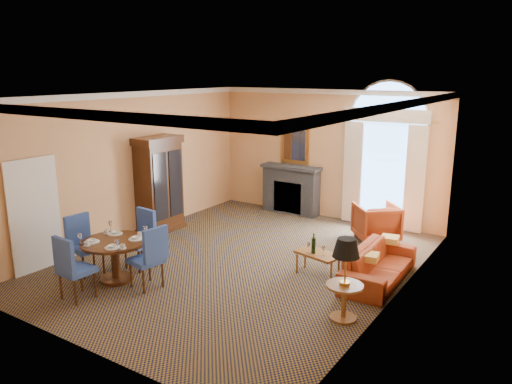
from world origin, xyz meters
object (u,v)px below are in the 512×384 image
Objects in this scene: armchair at (376,222)px; coffee_table at (317,254)px; dining_table at (115,251)px; side_table at (345,268)px; sofa at (379,265)px; armoire at (159,186)px.

armchair is 2.44m from coffee_table.
dining_table is 4.07m from side_table.
coffee_table is at bearing 43.17° from armchair.
dining_table is 0.95× the size of side_table.
dining_table is 1.32× the size of coffee_table.
sofa is 1.10m from coffee_table.
armoire reaches higher than sofa.
side_table is at bearing -179.90° from sofa.
side_table is (1.09, -1.31, 0.42)m from coffee_table.
dining_table is at bearing -129.90° from coffee_table.
sofa is at bearing 30.46° from coffee_table.
dining_table is at bearing 121.23° from sofa.
side_table reaches higher than dining_table.
armchair is at bearing 25.02° from armoire.
armchair is at bearing 19.62° from sofa.
coffee_table is at bearing 37.39° from dining_table.
armoire is at bearing 88.16° from sofa.
armoire is 1.07× the size of sofa.
coffee_table reaches higher than sofa.
armoire reaches higher than side_table.
sofa is 2.29× the size of armchair.
side_table reaches higher than armchair.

